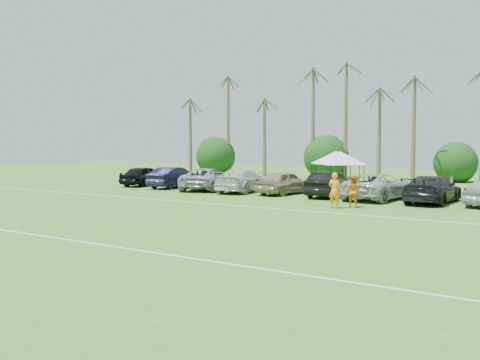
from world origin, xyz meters
The scene contains 25 objects.
ground centered at (0.00, 0.00, 0.00)m, with size 120.00×120.00×0.00m, color #3A6D20.
field_lines centered at (0.00, 8.00, 0.01)m, with size 80.00×12.10×0.01m.
palm_tree_0 centered at (-22.00, 38.00, 7.48)m, with size 2.40×2.40×8.90m.
palm_tree_1 centered at (-17.00, 38.00, 8.35)m, with size 2.40×2.40×9.90m.
palm_tree_2 centered at (-12.00, 38.00, 9.21)m, with size 2.40×2.40×10.90m.
palm_tree_3 centered at (-8.00, 38.00, 10.06)m, with size 2.40×2.40×11.90m.
palm_tree_4 centered at (-4.00, 38.00, 7.48)m, with size 2.40×2.40×8.90m.
palm_tree_5 centered at (0.00, 38.00, 8.35)m, with size 2.40×2.40×9.90m.
palm_tree_6 centered at (4.00, 38.00, 9.21)m, with size 2.40×2.40×10.90m.
palm_tree_7 centered at (8.00, 38.00, 10.06)m, with size 2.40×2.40×11.90m.
bush_tree_0 centered at (-19.00, 39.00, 1.80)m, with size 4.00×4.00×4.00m.
bush_tree_1 centered at (-6.00, 39.00, 1.80)m, with size 4.00×4.00×4.00m.
bush_tree_2 centered at (6.00, 39.00, 1.80)m, with size 4.00×4.00×4.00m.
sideline_player_a centered at (4.59, 15.89, 0.96)m, with size 0.70×0.46×1.91m, color orange.
sideline_player_b centered at (5.25, 16.82, 0.87)m, with size 0.84×0.66×1.74m, color orange.
canopy_tent_left centered at (0.67, 26.01, 2.86)m, with size 4.13×4.13×3.34m.
canopy_tent_right centered at (0.02, 26.80, 2.86)m, with size 4.12×4.12×3.34m.
parked_car_0 centered at (-14.26, 21.43, 0.80)m, with size 1.90×4.72×1.61m, color black.
parked_car_1 centered at (-11.04, 21.24, 0.80)m, with size 1.70×4.88×1.61m, color #121234.
parked_car_2 centered at (-7.81, 21.07, 0.80)m, with size 2.67×5.78×1.61m, color #9598A4.
parked_car_3 centered at (-4.58, 21.13, 0.80)m, with size 2.25×5.54×1.61m, color silver.
parked_car_4 centered at (-1.35, 21.30, 0.80)m, with size 1.90×4.72×1.61m, color gray.
parked_car_5 centered at (1.87, 21.39, 0.80)m, with size 1.70×4.88×1.61m, color black.
parked_car_6 centered at (5.10, 21.35, 0.80)m, with size 2.67×5.78×1.61m, color #A7AAB1.
parked_car_7 centered at (8.33, 21.30, 0.80)m, with size 2.25×5.54×1.61m, color black.
Camera 1 is at (15.82, -10.52, 3.49)m, focal length 40.00 mm.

